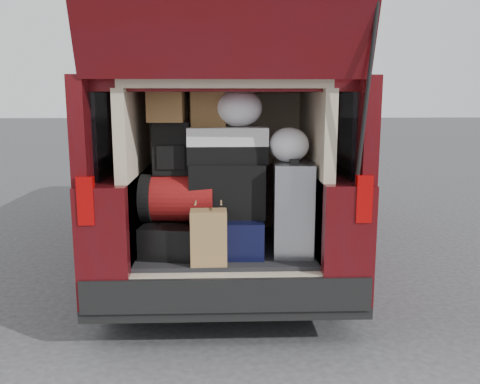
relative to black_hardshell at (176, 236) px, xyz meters
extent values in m
plane|color=#313134|center=(0.36, -0.14, -0.66)|extent=(80.00, 80.00, 0.00)
cylinder|color=black|center=(-0.46, 0.26, -0.34)|extent=(0.24, 0.64, 0.64)
cylinder|color=black|center=(1.18, 0.26, -0.34)|extent=(0.24, 0.64, 0.64)
cylinder|color=black|center=(-0.46, 3.56, -0.34)|extent=(0.24, 0.64, 0.64)
cylinder|color=black|center=(1.18, 3.56, -0.34)|extent=(0.24, 0.64, 0.64)
cube|color=black|center=(0.36, 1.93, -0.40)|extent=(1.90, 4.85, 0.08)
cube|color=#480C13|center=(-0.43, 1.93, 0.04)|extent=(0.33, 4.85, 0.80)
cube|color=#480C13|center=(1.14, 1.93, 0.04)|extent=(0.33, 4.85, 0.80)
cube|color=#480C13|center=(0.36, 1.93, 1.07)|extent=(1.82, 4.46, 0.10)
cube|color=black|center=(-0.52, 1.83, 0.78)|extent=(0.12, 4.25, 0.68)
cube|color=black|center=(1.24, 1.83, 0.78)|extent=(0.12, 4.25, 0.68)
cube|color=black|center=(0.36, -0.43, -0.26)|extent=(1.86, 0.16, 0.22)
cube|color=#990505|center=(-0.50, -0.47, 0.36)|extent=(0.10, 0.06, 0.30)
cube|color=#990505|center=(1.22, -0.47, 0.36)|extent=(0.10, 0.06, 0.30)
cube|color=black|center=(0.36, 0.13, -0.14)|extent=(1.24, 1.05, 0.06)
cube|color=tan|center=(-0.30, 0.13, 0.46)|extent=(0.08, 1.05, 1.15)
cube|color=tan|center=(1.02, 0.13, 0.46)|extent=(0.08, 1.05, 1.15)
cube|color=tan|center=(0.36, 0.69, 0.46)|extent=(1.34, 0.06, 1.15)
cube|color=tan|center=(0.36, 0.13, 1.07)|extent=(1.34, 1.05, 0.06)
cylinder|color=black|center=(1.20, -0.54, 0.99)|extent=(0.02, 0.90, 0.76)
cube|color=black|center=(0.36, 0.13, -0.39)|extent=(1.24, 1.05, 0.55)
cube|color=black|center=(0.00, 0.00, 0.00)|extent=(0.49, 0.62, 0.22)
cube|color=black|center=(0.38, 0.02, 0.02)|extent=(0.49, 0.60, 0.26)
cube|color=silver|center=(0.83, -0.05, 0.21)|extent=(0.30, 0.45, 0.65)
cube|color=#A37749|center=(0.24, -0.31, 0.07)|extent=(0.24, 0.16, 0.37)
cube|color=maroon|center=(0.02, 0.01, 0.28)|extent=(0.54, 0.37, 0.33)
cube|color=black|center=(0.37, 0.01, 0.34)|extent=(0.54, 0.33, 0.38)
cube|color=black|center=(-0.02, 0.04, 0.63)|extent=(0.26, 0.16, 0.37)
cube|color=silver|center=(0.37, 0.03, 0.65)|extent=(0.56, 0.29, 0.25)
cube|color=olive|center=(-0.05, 0.01, 0.93)|extent=(0.25, 0.21, 0.22)
cube|color=olive|center=(0.23, 0.09, 0.90)|extent=(0.27, 0.23, 0.24)
ellipsoid|color=white|center=(0.45, 0.06, 0.91)|extent=(0.38, 0.36, 0.27)
ellipsoid|color=white|center=(0.80, -0.04, 0.66)|extent=(0.31, 0.30, 0.24)
camera|label=1|loc=(0.33, -3.55, 0.98)|focal=38.00mm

